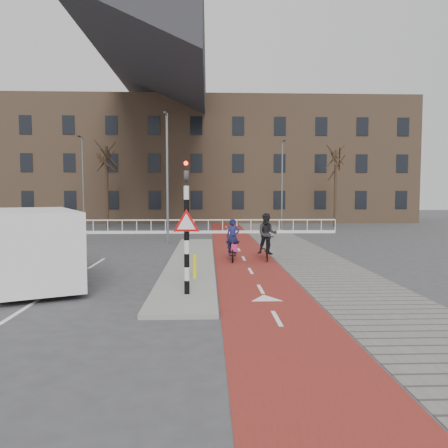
{
  "coord_description": "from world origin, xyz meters",
  "views": [
    {
      "loc": [
        -0.04,
        -13.53,
        2.8
      ],
      "look_at": [
        0.65,
        5.0,
        1.5
      ],
      "focal_mm": 35.0,
      "sensor_mm": 36.0,
      "label": 1
    }
  ],
  "objects": [
    {
      "name": "bike_lane",
      "position": [
        1.5,
        10.0,
        0.01
      ],
      "size": [
        2.5,
        60.0,
        0.01
      ],
      "primitive_type": "cube",
      "color": "maroon",
      "rests_on": "ground"
    },
    {
      "name": "streetlight_right",
      "position": [
        6.1,
        22.39,
        3.59
      ],
      "size": [
        0.12,
        0.12,
        7.18
      ],
      "primitive_type": "cylinder",
      "color": "slate",
      "rests_on": "ground"
    },
    {
      "name": "curb_island",
      "position": [
        -0.7,
        4.0,
        0.06
      ],
      "size": [
        1.8,
        16.0,
        0.12
      ],
      "primitive_type": "cube",
      "color": "gray",
      "rests_on": "ground"
    },
    {
      "name": "townhouse_row",
      "position": [
        -3.0,
        32.0,
        7.81
      ],
      "size": [
        46.0,
        10.0,
        15.9
      ],
      "color": "#7F6047",
      "rests_on": "ground"
    },
    {
      "name": "tree_mid",
      "position": [
        -8.34,
        22.84,
        3.32
      ],
      "size": [
        0.25,
        0.25,
        6.64
      ],
      "primitive_type": "cylinder",
      "color": "black",
      "rests_on": "ground"
    },
    {
      "name": "streetlight_left",
      "position": [
        -10.15,
        22.42,
        3.71
      ],
      "size": [
        0.12,
        0.12,
        7.43
      ],
      "primitive_type": "cylinder",
      "color": "slate",
      "rests_on": "ground"
    },
    {
      "name": "streetlight_near",
      "position": [
        -2.25,
        10.54,
        3.56
      ],
      "size": [
        0.12,
        0.12,
        7.12
      ],
      "primitive_type": "cylinder",
      "color": "slate",
      "rests_on": "ground"
    },
    {
      "name": "bollard",
      "position": [
        -0.46,
        0.16,
        0.5
      ],
      "size": [
        0.12,
        0.12,
        0.77
      ],
      "primitive_type": "cylinder",
      "color": "#F7EF0D",
      "rests_on": "curb_island"
    },
    {
      "name": "cyclist_near",
      "position": [
        1.0,
        4.42,
        0.59
      ],
      "size": [
        0.65,
        1.67,
        1.74
      ],
      "rotation": [
        0.0,
        0.0,
        -0.04
      ],
      "color": "black",
      "rests_on": "bike_lane"
    },
    {
      "name": "railing",
      "position": [
        -5.0,
        17.0,
        0.31
      ],
      "size": [
        28.0,
        0.1,
        0.99
      ],
      "color": "silver",
      "rests_on": "ground"
    },
    {
      "name": "sidewalk",
      "position": [
        4.3,
        10.0,
        0.01
      ],
      "size": [
        3.0,
        60.0,
        0.01
      ],
      "primitive_type": "cube",
      "color": "slate",
      "rests_on": "ground"
    },
    {
      "name": "tree_right",
      "position": [
        10.69,
        22.86,
        3.2
      ],
      "size": [
        0.22,
        0.22,
        6.39
      ],
      "primitive_type": "cylinder",
      "color": "black",
      "rests_on": "ground"
    },
    {
      "name": "ground",
      "position": [
        0.0,
        0.0,
        0.0
      ],
      "size": [
        120.0,
        120.0,
        0.0
      ],
      "primitive_type": "plane",
      "color": "#38383A",
      "rests_on": "ground"
    },
    {
      "name": "cyclist_far",
      "position": [
        2.45,
        4.59,
        0.82
      ],
      "size": [
        0.91,
        1.87,
        1.96
      ],
      "rotation": [
        0.0,
        0.0,
        -0.12
      ],
      "color": "black",
      "rests_on": "bike_lane"
    },
    {
      "name": "traffic_signal",
      "position": [
        -0.6,
        -2.02,
        1.99
      ],
      "size": [
        0.8,
        0.8,
        3.68
      ],
      "color": "black",
      "rests_on": "curb_island"
    },
    {
      "name": "van",
      "position": [
        -5.29,
        -0.11,
        1.21
      ],
      "size": [
        4.17,
        5.76,
        2.3
      ],
      "rotation": [
        0.0,
        0.0,
        0.43
      ],
      "color": "white",
      "rests_on": "ground"
    }
  ]
}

